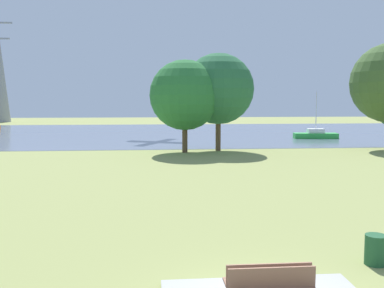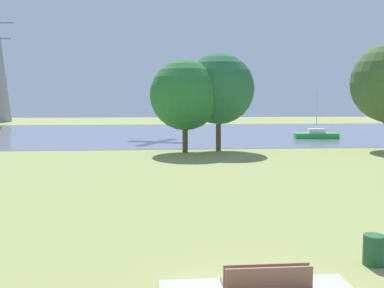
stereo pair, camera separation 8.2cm
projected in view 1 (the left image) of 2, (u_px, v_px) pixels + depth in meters
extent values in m
plane|color=#8C9351|center=(186.00, 162.00, 30.93)|extent=(160.00, 160.00, 0.00)
cube|color=brown|center=(266.00, 281.00, 9.40)|extent=(1.80, 0.48, 0.05)
cube|color=brown|center=(269.00, 274.00, 9.16)|extent=(1.80, 0.05, 0.44)
cube|color=brown|center=(272.00, 278.00, 8.95)|extent=(1.80, 0.05, 0.44)
cylinder|color=#1E512D|center=(376.00, 250.00, 11.74)|extent=(0.56, 0.56, 0.80)
cube|color=slate|center=(170.00, 133.00, 58.68)|extent=(140.00, 40.00, 0.02)
cube|color=green|center=(316.00, 136.00, 49.96)|extent=(4.95, 2.09, 0.60)
cube|color=white|center=(316.00, 131.00, 49.90)|extent=(1.92, 1.32, 0.50)
cylinder|color=silver|center=(316.00, 112.00, 49.70)|extent=(0.10, 0.10, 4.70)
cylinder|color=brown|center=(185.00, 136.00, 36.79)|extent=(0.44, 0.44, 2.71)
sphere|color=#296D34|center=(185.00, 95.00, 36.45)|extent=(5.79, 5.79, 5.79)
cylinder|color=brown|center=(218.00, 132.00, 37.95)|extent=(0.44, 0.44, 3.17)
sphere|color=#28633B|center=(218.00, 89.00, 37.58)|extent=(6.01, 6.01, 6.01)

